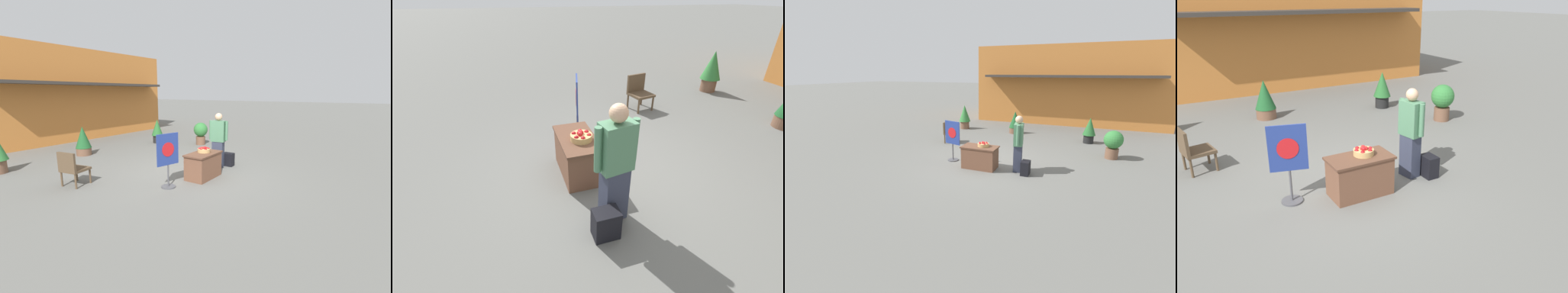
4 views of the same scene
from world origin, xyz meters
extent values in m
plane|color=slate|center=(0.00, 0.00, 0.00)|extent=(120.00, 120.00, 0.00)
cube|color=brown|center=(-0.05, -0.54, 0.33)|extent=(1.05, 0.57, 0.66)
cube|color=brown|center=(-0.05, -0.54, 0.68)|extent=(1.11, 0.61, 0.04)
cylinder|color=tan|center=(0.05, -0.50, 0.75)|extent=(0.35, 0.35, 0.10)
sphere|color=red|center=(0.18, -0.50, 0.79)|extent=(0.08, 0.08, 0.08)
sphere|color=red|center=(0.10, -0.38, 0.79)|extent=(0.08, 0.08, 0.08)
sphere|color=red|center=(-0.02, -0.39, 0.79)|extent=(0.08, 0.08, 0.08)
sphere|color=red|center=(-0.08, -0.48, 0.79)|extent=(0.08, 0.08, 0.08)
sphere|color=#A30F14|center=(-0.02, -0.60, 0.79)|extent=(0.08, 0.08, 0.08)
sphere|color=#A30F14|center=(0.13, -0.60, 0.79)|extent=(0.08, 0.08, 0.08)
sphere|color=red|center=(0.08, -0.52, 0.82)|extent=(0.08, 0.08, 0.08)
sphere|color=red|center=(0.04, -0.52, 0.82)|extent=(0.08, 0.08, 0.08)
sphere|color=red|center=(0.03, -0.49, 0.82)|extent=(0.08, 0.08, 0.08)
cube|color=#33384C|center=(1.12, -0.36, 0.41)|extent=(0.29, 0.37, 0.82)
cube|color=#4C7F5B|center=(1.12, -0.36, 1.15)|extent=(0.32, 0.46, 0.65)
sphere|color=tan|center=(1.12, -0.36, 1.59)|extent=(0.23, 0.23, 0.23)
cylinder|color=#4C7F5B|center=(1.16, -0.61, 1.17)|extent=(0.09, 0.09, 0.60)
cylinder|color=#4C7F5B|center=(1.08, -0.10, 1.17)|extent=(0.09, 0.09, 0.60)
cube|color=black|center=(1.41, -0.57, 0.21)|extent=(0.24, 0.34, 0.42)
cylinder|color=#4C4C51|center=(-1.17, -0.22, 0.01)|extent=(0.36, 0.36, 0.03)
cylinder|color=#4C4C51|center=(-1.17, -0.22, 0.31)|extent=(0.04, 0.04, 0.55)
cube|color=navy|center=(-1.17, -0.22, 0.97)|extent=(0.61, 0.19, 0.78)
cylinder|color=red|center=(-1.18, -0.24, 0.97)|extent=(0.34, 0.10, 0.35)
cylinder|color=brown|center=(-2.17, 2.13, 0.19)|extent=(0.05, 0.05, 0.38)
cylinder|color=brown|center=(-2.07, 1.67, 0.19)|extent=(0.05, 0.05, 0.38)
cylinder|color=brown|center=(-2.63, 2.04, 0.19)|extent=(0.05, 0.05, 0.38)
cylinder|color=brown|center=(-2.54, 1.58, 0.19)|extent=(0.05, 0.05, 0.38)
cube|color=brown|center=(-2.35, 1.85, 0.41)|extent=(0.65, 0.65, 0.06)
cube|color=brown|center=(-2.59, 1.81, 0.67)|extent=(0.17, 0.55, 0.45)
cylinder|color=brown|center=(-3.07, 4.65, 0.20)|extent=(0.46, 0.46, 0.40)
cone|color=#337A38|center=(-3.07, 4.65, 0.82)|extent=(0.60, 0.60, 0.85)
camera|label=1|loc=(-5.93, -4.24, 2.34)|focal=24.00mm
camera|label=2|loc=(3.60, -1.50, 2.76)|focal=24.00mm
camera|label=3|loc=(2.93, -7.73, 2.93)|focal=24.00mm
camera|label=4|loc=(-2.75, -5.78, 3.26)|focal=35.00mm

